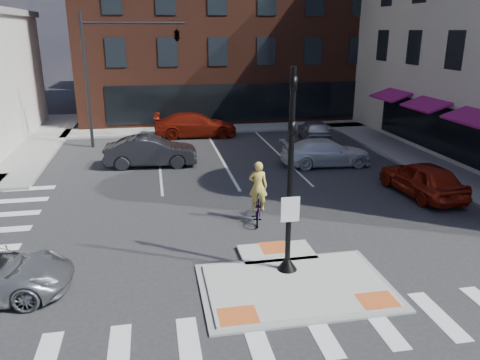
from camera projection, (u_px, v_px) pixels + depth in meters
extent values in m
plane|color=#28282B|center=(291.00, 279.00, 13.79)|extent=(120.00, 120.00, 0.00)
cube|color=gray|center=(296.00, 287.00, 13.31)|extent=(5.40, 3.60, 0.06)
cube|color=#A8A8A3|center=(296.00, 286.00, 13.30)|extent=(5.00, 3.20, 0.12)
cube|color=#A8A8A3|center=(277.00, 253.00, 15.27)|extent=(2.40, 1.40, 0.12)
cube|color=#D45925|center=(238.00, 315.00, 11.82)|extent=(1.00, 0.80, 0.01)
cube|color=#D45925|center=(377.00, 300.00, 12.50)|extent=(1.00, 0.80, 0.01)
cube|color=#D45925|center=(274.00, 247.00, 15.53)|extent=(0.90, 0.90, 0.01)
cube|color=gray|center=(41.00, 141.00, 30.52)|extent=(3.00, 20.00, 0.15)
cube|color=gray|center=(431.00, 166.00, 25.03)|extent=(3.00, 24.00, 0.15)
cube|color=gray|center=(245.00, 127.00, 34.87)|extent=(26.00, 3.00, 0.15)
cube|color=#4A2217|center=(223.00, 24.00, 41.95)|extent=(24.00, 18.00, 15.00)
cube|color=black|center=(242.00, 102.00, 35.28)|extent=(20.00, 0.12, 2.80)
cube|color=black|center=(455.00, 135.00, 24.75)|extent=(0.12, 16.00, 2.60)
cube|color=#A71676|center=(447.00, 110.00, 24.21)|extent=(1.46, 3.00, 0.58)
cube|color=#A71676|center=(391.00, 95.00, 29.82)|extent=(1.46, 3.00, 0.58)
cube|color=slate|center=(146.00, 46.00, 60.18)|extent=(10.00, 12.00, 10.00)
cube|color=brown|center=(242.00, 38.00, 64.05)|extent=(12.00, 12.00, 12.00)
cone|color=black|center=(287.00, 262.00, 14.06)|extent=(0.60, 0.60, 0.45)
cylinder|color=black|center=(290.00, 172.00, 13.18)|extent=(0.16, 0.16, 5.80)
cube|color=white|center=(290.00, 209.00, 13.41)|extent=(0.55, 0.04, 0.75)
imported|color=black|center=(293.00, 97.00, 12.54)|extent=(0.18, 0.22, 1.10)
imported|color=black|center=(291.00, 140.00, 12.91)|extent=(0.18, 0.22, 1.10)
cylinder|color=black|center=(87.00, 82.00, 28.07)|extent=(0.20, 0.20, 8.00)
cylinder|color=black|center=(134.00, 23.00, 27.56)|extent=(6.00, 0.14, 0.14)
imported|color=black|center=(177.00, 34.00, 28.19)|extent=(0.48, 2.24, 0.90)
imported|color=maroon|center=(422.00, 179.00, 20.54)|extent=(2.19, 4.71, 1.56)
imported|color=white|center=(326.00, 152.00, 25.20)|extent=(4.94, 2.16, 1.41)
imported|color=#232428|center=(151.00, 151.00, 25.04)|extent=(4.97, 2.02, 1.60)
imported|color=#B1B2B8|center=(314.00, 130.00, 30.60)|extent=(2.40, 4.56, 1.48)
imported|color=maroon|center=(196.00, 125.00, 32.00)|extent=(5.72, 2.62, 1.62)
imported|color=#3F3F44|center=(258.00, 209.00, 17.83)|extent=(1.13, 2.02, 1.01)
imported|color=#E1C14F|center=(258.00, 186.00, 17.55)|extent=(0.80, 0.62, 1.93)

